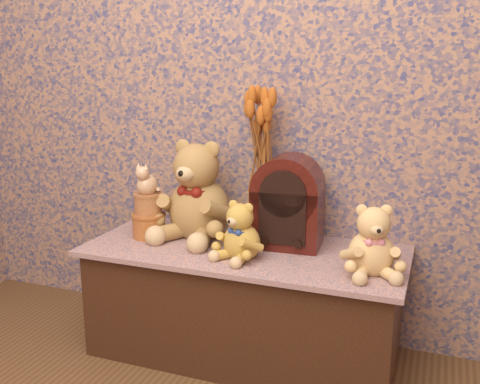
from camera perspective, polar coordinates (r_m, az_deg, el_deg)
The scene contains 10 objects.
display_shelf at distance 2.25m, azimuth 0.46°, elevation -11.41°, with size 1.26×0.56×0.46m, color #384B72.
teddy_large at distance 2.26m, azimuth -4.32°, elevation 0.72°, with size 0.35×0.41×0.44m, color olive, non-canonical shape.
teddy_medium at distance 2.02m, azimuth 0.18°, elevation -3.76°, with size 0.19×0.22×0.23m, color #BE8B35, non-canonical shape.
teddy_small at distance 1.93m, azimuth 13.71°, elevation -4.53°, with size 0.21×0.25×0.27m, color tan, non-canonical shape.
cathedral_radio at distance 2.15m, azimuth 5.04°, elevation -0.95°, with size 0.27×0.19×0.37m, color #38100A, non-canonical shape.
ceramic_vase at distance 2.27m, azimuth 2.23°, elevation -2.42°, with size 0.12×0.12×0.19m, color tan.
dried_stalks at distance 2.21m, azimuth 2.30°, elevation 4.88°, with size 0.20×0.20×0.39m, color #BA5C1D, non-canonical shape.
biscuit_tin_lower at distance 2.31m, azimuth -9.54°, elevation -3.50°, with size 0.14×0.14×0.10m, color gold.
biscuit_tin_upper at distance 2.29m, azimuth -9.63°, elevation -1.26°, with size 0.11×0.11×0.09m, color tan.
cat_figurine at distance 2.26m, azimuth -9.74°, elevation 1.49°, with size 0.10×0.11×0.14m, color silver, non-canonical shape.
Camera 1 is at (0.70, -0.68, 1.17)m, focal length 40.64 mm.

